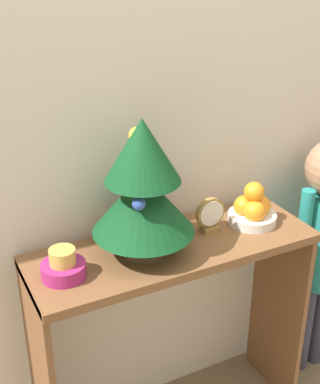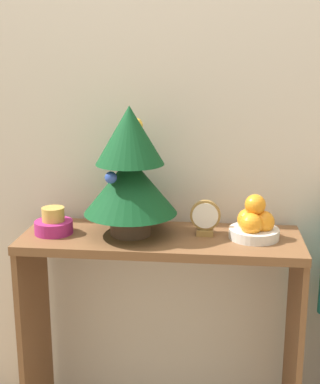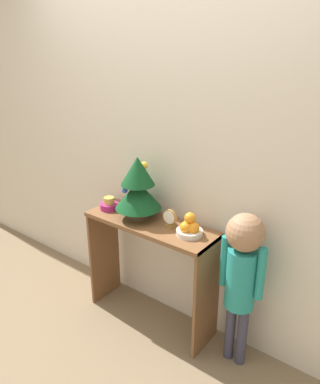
% 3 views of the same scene
% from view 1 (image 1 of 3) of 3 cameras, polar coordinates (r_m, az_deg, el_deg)
% --- Properties ---
extents(back_wall, '(7.00, 0.05, 2.50)m').
position_cam_1_polar(back_wall, '(1.73, -1.73, 10.61)').
color(back_wall, beige).
rests_on(back_wall, ground_plane).
extents(console_table, '(0.96, 0.33, 0.80)m').
position_cam_1_polar(console_table, '(1.85, 1.37, -11.18)').
color(console_table, brown).
rests_on(console_table, ground_plane).
extents(mini_tree, '(0.32, 0.32, 0.44)m').
position_cam_1_polar(mini_tree, '(1.59, -1.84, 0.56)').
color(mini_tree, '#4C3828').
rests_on(mini_tree, console_table).
extents(fruit_bowl, '(0.17, 0.17, 0.15)m').
position_cam_1_polar(fruit_bowl, '(1.87, 9.86, -1.85)').
color(fruit_bowl, silver).
rests_on(fruit_bowl, console_table).
extents(singing_bowl, '(0.13, 0.13, 0.09)m').
position_cam_1_polar(singing_bowl, '(1.59, -10.28, -7.83)').
color(singing_bowl, '#9E2366').
rests_on(singing_bowl, console_table).
extents(desk_clock, '(0.10, 0.04, 0.12)m').
position_cam_1_polar(desk_clock, '(1.79, 5.37, -2.50)').
color(desk_clock, olive).
rests_on(desk_clock, console_table).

